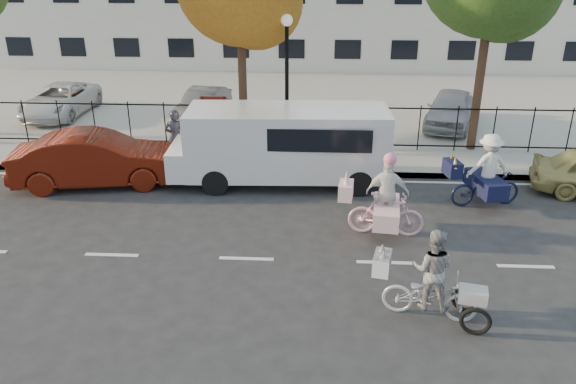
# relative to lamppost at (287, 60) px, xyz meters

# --- Properties ---
(ground) EXTENTS (120.00, 120.00, 0.00)m
(ground) POSITION_rel_lamppost_xyz_m (-0.50, -6.80, -3.11)
(ground) COLOR #333334
(road_markings) EXTENTS (60.00, 9.52, 0.01)m
(road_markings) POSITION_rel_lamppost_xyz_m (-0.50, -6.80, -3.11)
(road_markings) COLOR silver
(road_markings) RESTS_ON ground
(curb) EXTENTS (60.00, 0.10, 0.15)m
(curb) POSITION_rel_lamppost_xyz_m (-0.50, -1.75, -3.04)
(curb) COLOR #A8A399
(curb) RESTS_ON ground
(sidewalk) EXTENTS (60.00, 2.20, 0.15)m
(sidewalk) POSITION_rel_lamppost_xyz_m (-0.50, -0.70, -3.04)
(sidewalk) COLOR #A8A399
(sidewalk) RESTS_ON ground
(parking_lot) EXTENTS (60.00, 15.60, 0.15)m
(parking_lot) POSITION_rel_lamppost_xyz_m (-0.50, 8.20, -3.04)
(parking_lot) COLOR #A8A399
(parking_lot) RESTS_ON ground
(iron_fence) EXTENTS (58.00, 0.06, 1.50)m
(iron_fence) POSITION_rel_lamppost_xyz_m (-0.50, 0.40, -2.21)
(iron_fence) COLOR black
(iron_fence) RESTS_ON sidewalk
(building) EXTENTS (34.00, 10.00, 6.00)m
(building) POSITION_rel_lamppost_xyz_m (-0.50, 18.20, -0.11)
(building) COLOR silver
(building) RESTS_ON ground
(lamppost) EXTENTS (0.36, 0.36, 4.33)m
(lamppost) POSITION_rel_lamppost_xyz_m (0.00, 0.00, 0.00)
(lamppost) COLOR black
(lamppost) RESTS_ON sidewalk
(street_sign) EXTENTS (0.85, 0.06, 1.80)m
(street_sign) POSITION_rel_lamppost_xyz_m (-2.35, 0.00, -1.70)
(street_sign) COLOR black
(street_sign) RESTS_ON sidewalk
(zebra_trike) EXTENTS (2.07, 1.10, 1.77)m
(zebra_trike) POSITION_rel_lamppost_xyz_m (3.09, -8.70, -2.43)
(zebra_trike) COLOR silver
(zebra_trike) RESTS_ON ground
(unicorn_bike) EXTENTS (2.06, 1.45, 2.05)m
(unicorn_bike) POSITION_rel_lamppost_xyz_m (2.60, -5.47, -2.35)
(unicorn_bike) COLOR #EDB4CC
(unicorn_bike) RESTS_ON ground
(bull_bike) EXTENTS (2.16, 1.50, 1.95)m
(bull_bike) POSITION_rel_lamppost_xyz_m (5.40, -3.61, -2.33)
(bull_bike) COLOR #101436
(bull_bike) RESTS_ON ground
(white_van) EXTENTS (6.21, 2.30, 2.18)m
(white_van) POSITION_rel_lamppost_xyz_m (0.04, -2.30, -1.91)
(white_van) COLOR white
(white_van) RESTS_ON ground
(red_sedan) EXTENTS (4.86, 2.42, 1.53)m
(red_sedan) POSITION_rel_lamppost_xyz_m (-5.24, -2.75, -2.35)
(red_sedan) COLOR #5E170A
(red_sedan) RESTS_ON ground
(pedestrian) EXTENTS (0.69, 0.53, 1.71)m
(pedestrian) POSITION_rel_lamppost_xyz_m (-3.31, -1.36, -2.10)
(pedestrian) COLOR black
(pedestrian) RESTS_ON sidewalk
(lot_car_b) EXTENTS (2.04, 4.37, 1.21)m
(lot_car_b) POSITION_rel_lamppost_xyz_m (-9.27, 3.97, -2.36)
(lot_car_b) COLOR silver
(lot_car_b) RESTS_ON parking_lot
(lot_car_c) EXTENTS (1.79, 3.72, 1.18)m
(lot_car_c) POSITION_rel_lamppost_xyz_m (-3.48, 3.70, -2.37)
(lot_car_c) COLOR #505158
(lot_car_c) RESTS_ON parking_lot
(lot_car_d) EXTENTS (2.71, 4.22, 1.34)m
(lot_car_d) POSITION_rel_lamppost_xyz_m (5.90, 3.24, -2.29)
(lot_car_d) COLOR #A6A9AE
(lot_car_d) RESTS_ON parking_lot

